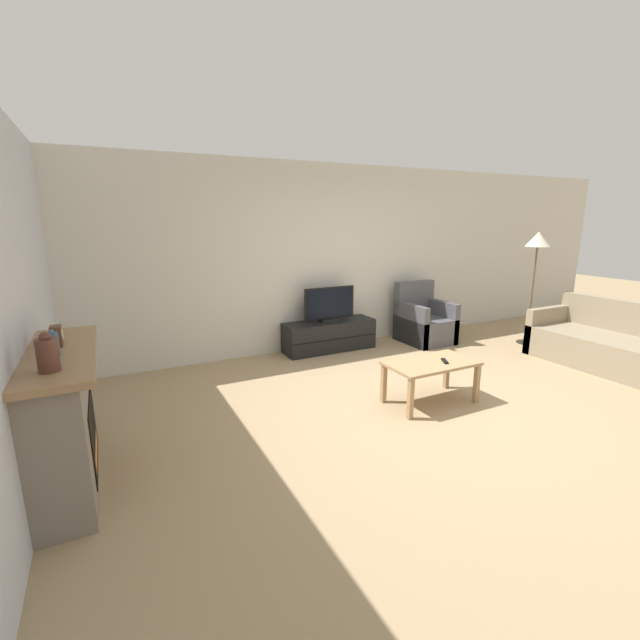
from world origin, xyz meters
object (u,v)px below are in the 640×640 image
tv_stand (329,336)px  coffee_table (431,368)px  floor_lamp (537,246)px  couch (620,348)px  fireplace (63,419)px  mantel_clock (57,336)px  tv (329,306)px  armchair (424,323)px  mantel_vase_centre_left (53,344)px  mantel_vase_left (47,354)px  remote (445,361)px

tv_stand → coffee_table: bearing=-88.1°
floor_lamp → couch: bearing=-89.8°
fireplace → couch: (6.24, -0.39, -0.24)m
mantel_clock → tv: (3.25, 1.91, -0.42)m
armchair → mantel_vase_centre_left: bearing=-158.4°
mantel_vase_left → floor_lamp: size_ratio=0.14×
mantel_vase_centre_left → tv: mantel_vase_centre_left is taller
remote → tv: bearing=122.3°
fireplace → tv: (3.27, 2.06, 0.16)m
mantel_clock → coffee_table: bearing=-3.9°
mantel_vase_centre_left → remote: bearing=-0.5°
floor_lamp → mantel_vase_centre_left: bearing=-170.1°
fireplace → armchair: bearing=20.4°
mantel_vase_centre_left → tv: (3.25, 2.17, -0.42)m
couch → mantel_vase_left: bearing=-179.5°
mantel_vase_left → mantel_vase_centre_left: mantel_vase_left is taller
tv → floor_lamp: floor_lamp is taller
couch → floor_lamp: (-0.00, 1.36, 1.24)m
mantel_vase_centre_left → coffee_table: (3.32, 0.03, -0.72)m
couch → remote: bearing=174.9°
tv → couch: tv is taller
armchair → coffee_table: size_ratio=0.97×
mantel_clock → tv_stand: 3.87m
mantel_vase_left → mantel_clock: mantel_vase_left is taller
mantel_clock → couch: size_ratio=0.07×
tv → armchair: bearing=-9.4°
mantel_clock → couch: 6.30m
mantel_vase_left → tv: (3.25, 2.50, -0.45)m
tv_stand → remote: (0.19, -2.20, 0.24)m
mantel_vase_centre_left → armchair: 5.25m
mantel_vase_left → tv_stand: bearing=37.6°
armchair → mantel_vase_left: bearing=-155.1°
fireplace → coffee_table: bearing=-1.3°
tv_stand → mantel_vase_left: bearing=-142.4°
couch → fireplace: bearing=176.5°
mantel_vase_centre_left → mantel_clock: bearing=89.8°
tv → floor_lamp: 3.27m
couch → mantel_vase_centre_left: bearing=177.5°
armchair → remote: armchair is taller
tv_stand → tv: bearing=-90.0°
fireplace → tv_stand: size_ratio=1.06×
mantel_vase_centre_left → coffee_table: size_ratio=0.19×
tv_stand → remote: size_ratio=9.09×
mantel_vase_left → fireplace: bearing=92.2°
mantel_vase_centre_left → coffee_table: 3.40m
mantel_vase_left → mantel_vase_centre_left: bearing=90.0°
floor_lamp → remote: bearing=-158.1°
mantel_vase_left → coffee_table: bearing=6.2°
remote → tv_stand: bearing=122.3°
mantel_clock → mantel_vase_left: bearing=-90.1°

